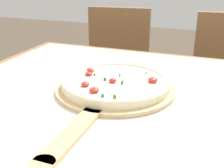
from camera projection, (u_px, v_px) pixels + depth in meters
dining_table at (125, 133)px, 0.83m from camera, size 1.19×1.04×0.75m
towel_cloth at (126, 100)px, 0.79m from camera, size 1.11×0.96×0.00m
pizza_peel at (112, 91)px, 0.83m from camera, size 0.36×0.59×0.01m
pizza at (115, 82)px, 0.84m from camera, size 0.32×0.32×0.03m
chair_left at (115, 71)px, 1.73m from camera, size 0.44×0.44×0.89m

